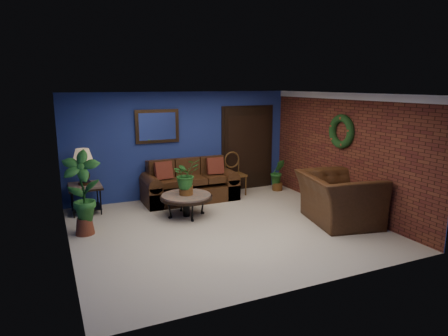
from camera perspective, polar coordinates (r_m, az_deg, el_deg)
name	(u,v)px	position (r m, az deg, el deg)	size (l,w,h in m)	color
floor	(225,228)	(7.64, 0.18, -8.56)	(5.50, 5.50, 0.00)	beige
wall_back	(182,145)	(9.60, -6.01, 3.33)	(5.50, 0.04, 2.50)	navy
wall_left	(64,177)	(6.68, -21.85, -1.27)	(0.04, 5.00, 2.50)	navy
wall_right_brick	(344,153)	(8.78, 16.76, 2.08)	(0.04, 5.00, 2.50)	#612B1B
ceiling	(225,94)	(7.16, 0.19, 10.53)	(5.50, 5.00, 0.02)	silver
crown_molding	(346,96)	(8.65, 17.08, 9.79)	(0.03, 5.00, 0.14)	white
wall_mirror	(157,126)	(9.33, -9.51, 5.89)	(1.02, 0.06, 0.77)	#462F18
closet_door	(247,148)	(10.28, 3.38, 2.81)	(1.44, 0.06, 2.18)	black
wreath	(341,131)	(8.72, 16.42, 5.03)	(0.72, 0.72, 0.16)	black
sofa	(189,186)	(9.40, -5.02, -2.64)	(2.16, 0.93, 0.97)	#402212
coffee_table	(186,197)	(8.22, -5.41, -4.19)	(1.07, 1.07, 0.46)	#524C48
end_table	(85,191)	(8.87, -19.22, -3.12)	(0.68, 0.68, 0.62)	#524C48
table_lamp	(83,162)	(8.74, -19.49, 0.77)	(0.44, 0.44, 0.73)	#462F18
side_chair	(234,170)	(9.82, 1.45, -0.35)	(0.45, 0.45, 1.04)	#533517
armchair	(338,199)	(8.12, 16.02, -4.22)	(1.49, 1.30, 0.97)	#402212
coffee_plant	(186,175)	(8.11, -5.48, -1.05)	(0.64, 0.59, 0.73)	brown
floor_plant	(278,174)	(10.25, 7.66, -0.92)	(0.43, 0.38, 0.80)	brown
tall_plant	(82,190)	(7.53, -19.61, -2.97)	(0.79, 0.65, 1.53)	brown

